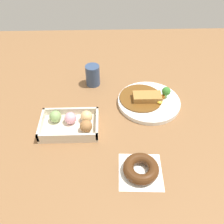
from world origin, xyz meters
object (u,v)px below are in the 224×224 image
(chocolate_ring_donut, at_px, (141,169))
(coffee_mug, at_px, (93,75))
(curry_plate, at_px, (148,101))
(donut_box, at_px, (72,123))

(chocolate_ring_donut, height_order, coffee_mug, coffee_mug)
(curry_plate, height_order, donut_box, curry_plate)
(curry_plate, xyz_separation_m, coffee_mug, (0.23, -0.14, 0.03))
(curry_plate, distance_m, chocolate_ring_donut, 0.33)
(donut_box, distance_m, coffee_mug, 0.28)
(donut_box, bearing_deg, chocolate_ring_donut, 139.51)
(chocolate_ring_donut, bearing_deg, coffee_mug, -70.91)
(curry_plate, bearing_deg, coffee_mug, -31.28)
(coffee_mug, bearing_deg, donut_box, 75.13)
(chocolate_ring_donut, bearing_deg, donut_box, -40.49)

